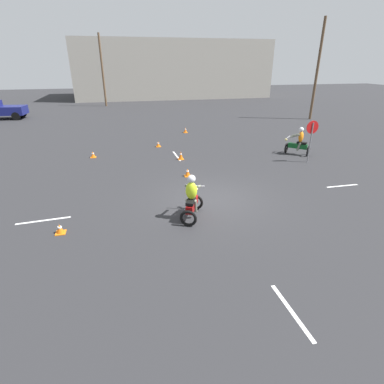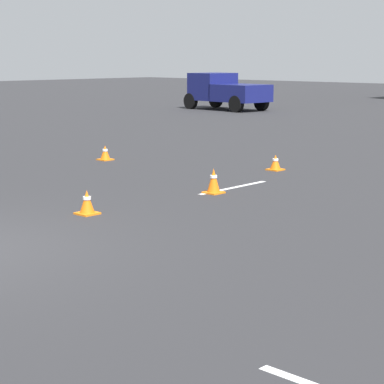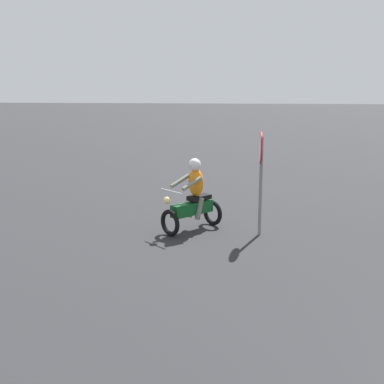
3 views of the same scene
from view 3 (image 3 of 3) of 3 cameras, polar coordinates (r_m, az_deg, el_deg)
The scene contains 2 objects.
motorcycle_rider_background at distance 12.12m, azimuth 0.12°, elevation -0.78°, with size 1.42×1.41×1.66m.
stop_sign at distance 11.68m, azimuth 7.33°, elevation 3.15°, with size 0.70×0.08×2.30m.
Camera 3 is at (-4.91, 4.25, 3.52)m, focal length 50.00 mm.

